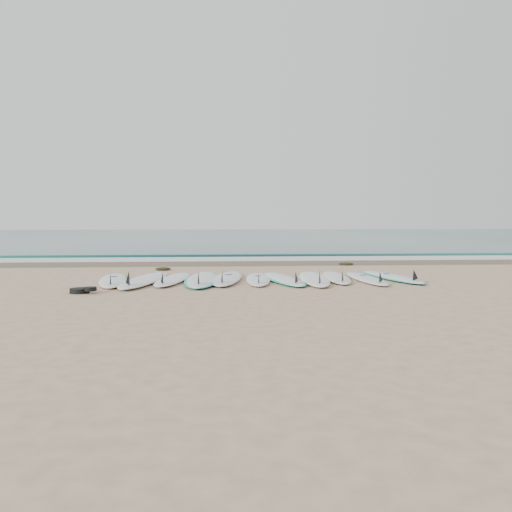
{
  "coord_description": "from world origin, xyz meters",
  "views": [
    {
      "loc": [
        -0.77,
        -9.92,
        1.19
      ],
      "look_at": [
        0.09,
        1.4,
        0.4
      ],
      "focal_mm": 35.0,
      "sensor_mm": 36.0,
      "label": 1
    }
  ],
  "objects": [
    {
      "name": "leash_coil",
      "position": [
        -3.03,
        -1.51,
        0.05
      ],
      "size": [
        0.46,
        0.36,
        0.11
      ],
      "color": "black",
      "rests_on": "ground"
    },
    {
      "name": "surfboard_10",
      "position": [
        2.83,
        0.08,
        0.05
      ],
      "size": [
        0.93,
        2.5,
        0.31
      ],
      "rotation": [
        0.0,
        0.0,
        0.14
      ],
      "color": "white",
      "rests_on": "ground"
    },
    {
      "name": "surfboard_7",
      "position": [
        1.13,
        -0.19,
        0.06
      ],
      "size": [
        0.79,
        2.71,
        0.34
      ],
      "rotation": [
        0.0,
        0.0,
        -0.09
      ],
      "color": "white",
      "rests_on": "ground"
    },
    {
      "name": "seaweed_near",
      "position": [
        -2.11,
        2.29,
        0.04
      ],
      "size": [
        0.38,
        0.3,
        0.07
      ],
      "primitive_type": "ellipsoid",
      "color": "black",
      "rests_on": "ground"
    },
    {
      "name": "surfboard_5",
      "position": [
        0.02,
        -0.11,
        0.05
      ],
      "size": [
        0.63,
        2.32,
        0.29
      ],
      "rotation": [
        0.0,
        0.0,
        -0.07
      ],
      "color": "white",
      "rests_on": "ground"
    },
    {
      "name": "surfboard_1",
      "position": [
        -2.22,
        -0.17,
        0.06
      ],
      "size": [
        0.95,
        2.88,
        0.36
      ],
      "rotation": [
        0.0,
        0.0,
        -0.13
      ],
      "color": "white",
      "rests_on": "ground"
    },
    {
      "name": "ocean",
      "position": [
        0.0,
        32.5,
        0.01
      ],
      "size": [
        120.0,
        55.0,
        0.03
      ],
      "primitive_type": "cube",
      "color": "#19524B",
      "rests_on": "ground"
    },
    {
      "name": "surfboard_4",
      "position": [
        -0.6,
        0.03,
        0.06
      ],
      "size": [
        0.85,
        2.69,
        0.34
      ],
      "rotation": [
        0.0,
        0.0,
        -0.12
      ],
      "color": "silver",
      "rests_on": "ground"
    },
    {
      "name": "surfboard_8",
      "position": [
        1.64,
        0.06,
        0.05
      ],
      "size": [
        0.7,
        2.38,
        0.3
      ],
      "rotation": [
        0.0,
        0.0,
        -0.09
      ],
      "color": "white",
      "rests_on": "ground"
    },
    {
      "name": "surfboard_3",
      "position": [
        -1.09,
        -0.07,
        0.05
      ],
      "size": [
        0.76,
        2.82,
        0.35
      ],
      "rotation": [
        0.0,
        0.0,
        -0.03
      ],
      "color": "white",
      "rests_on": "ground"
    },
    {
      "name": "wet_sand_band",
      "position": [
        0.0,
        4.1,
        0.01
      ],
      "size": [
        120.0,
        1.8,
        0.01
      ],
      "primitive_type": "cube",
      "color": "brown",
      "rests_on": "ground"
    },
    {
      "name": "foam_band",
      "position": [
        0.0,
        5.5,
        0.02
      ],
      "size": [
        120.0,
        1.4,
        0.04
      ],
      "primitive_type": "cube",
      "color": "silver",
      "rests_on": "ground"
    },
    {
      "name": "surfboard_9",
      "position": [
        2.2,
        -0.18,
        0.05
      ],
      "size": [
        0.52,
        2.35,
        0.3
      ],
      "rotation": [
        0.0,
        0.0,
        0.01
      ],
      "color": "white",
      "rests_on": "ground"
    },
    {
      "name": "surfboard_2",
      "position": [
        -1.68,
        -0.04,
        0.05
      ],
      "size": [
        0.81,
        2.48,
        0.31
      ],
      "rotation": [
        0.0,
        0.0,
        -0.13
      ],
      "color": "white",
      "rests_on": "ground"
    },
    {
      "name": "surfboard_0",
      "position": [
        -2.82,
        -0.1,
        0.05
      ],
      "size": [
        0.89,
        2.52,
        0.32
      ],
      "rotation": [
        0.0,
        0.0,
        0.16
      ],
      "color": "white",
      "rests_on": "ground"
    },
    {
      "name": "surfboard_6",
      "position": [
        0.53,
        -0.11,
        0.05
      ],
      "size": [
        0.92,
        2.49,
        0.31
      ],
      "rotation": [
        0.0,
        0.0,
        0.14
      ],
      "color": "white",
      "rests_on": "ground"
    },
    {
      "name": "seaweed_far",
      "position": [
        2.69,
        3.31,
        0.04
      ],
      "size": [
        0.4,
        0.31,
        0.08
      ],
      "primitive_type": "ellipsoid",
      "color": "black",
      "rests_on": "ground"
    },
    {
      "name": "ground",
      "position": [
        0.0,
        0.0,
        0.0
      ],
      "size": [
        120.0,
        120.0,
        0.0
      ],
      "primitive_type": "plane",
      "color": "tan"
    },
    {
      "name": "wave_crest",
      "position": [
        0.0,
        7.0,
        0.05
      ],
      "size": [
        120.0,
        1.0,
        0.1
      ],
      "primitive_type": "cube",
      "color": "#19524B",
      "rests_on": "ground"
    }
  ]
}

